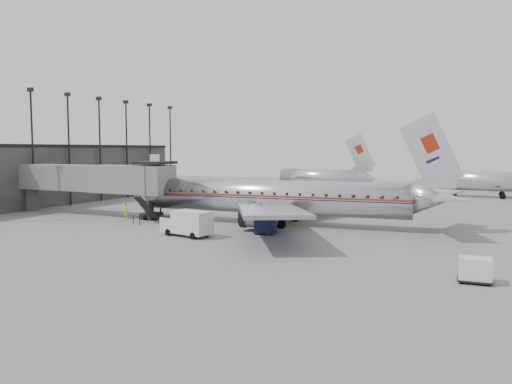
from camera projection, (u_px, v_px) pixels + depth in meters
ground at (208, 230)px, 47.73m from camera, size 160.00×160.00×0.00m
terminal at (35, 175)px, 70.60m from camera, size 12.00×46.00×8.00m
apron_line at (262, 223)px, 51.91m from camera, size 60.00×0.15×0.01m
jet_bridge at (99, 179)px, 57.63m from camera, size 21.00×6.20×7.10m
floodlight_masts at (85, 144)px, 70.23m from camera, size 0.90×42.25×15.25m
distant_aircraft_near at (322, 178)px, 86.24m from camera, size 16.39×3.20×10.26m
distant_aircraft_mid at (487, 180)px, 79.02m from camera, size 16.39×3.20×10.26m
airliner at (277, 197)px, 50.89m from camera, size 35.06×32.40×11.09m
service_van at (187, 223)px, 44.11m from camera, size 5.12×2.80×2.28m
baggage_cart_navy at (265, 226)px, 45.14m from camera, size 2.03×1.64×1.48m
baggage_cart_white at (475, 270)px, 28.78m from camera, size 1.94×1.53×1.47m
ramp_worker at (125, 211)px, 54.94m from camera, size 0.66×0.45×1.76m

